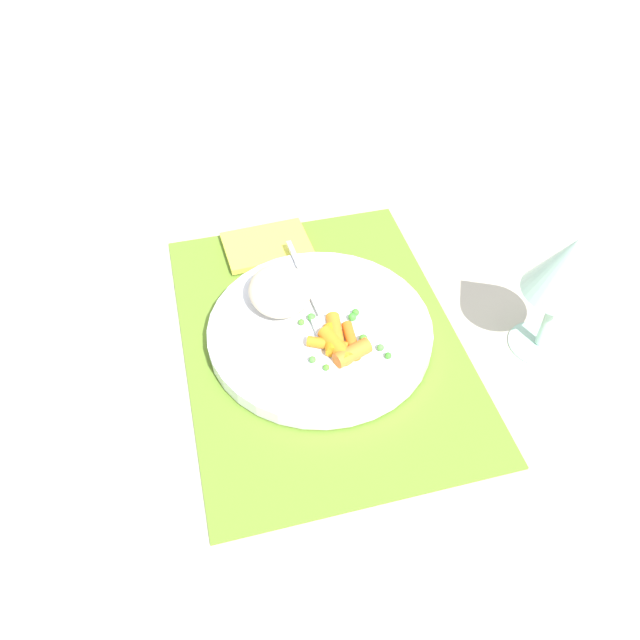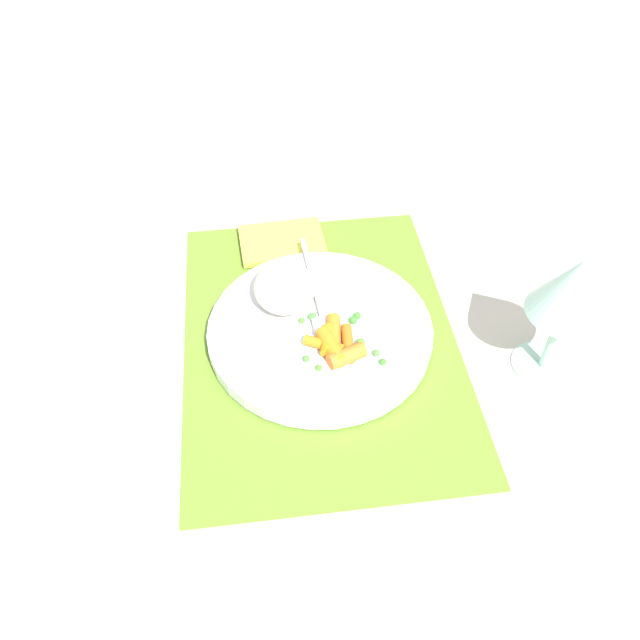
% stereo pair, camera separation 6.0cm
% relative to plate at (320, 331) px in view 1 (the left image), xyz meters
% --- Properties ---
extents(ground_plane, '(2.40, 2.40, 0.00)m').
position_rel_plate_xyz_m(ground_plane, '(0.00, 0.00, -0.01)').
color(ground_plane, beige).
extents(placemat, '(0.43, 0.32, 0.01)m').
position_rel_plate_xyz_m(placemat, '(0.00, 0.00, -0.01)').
color(placemat, olive).
rests_on(placemat, ground_plane).
extents(plate, '(0.26, 0.26, 0.02)m').
position_rel_plate_xyz_m(plate, '(0.00, 0.00, 0.00)').
color(plate, white).
rests_on(plate, placemat).
extents(rice_mound, '(0.08, 0.07, 0.04)m').
position_rel_plate_xyz_m(rice_mound, '(-0.05, -0.04, 0.03)').
color(rice_mound, beige).
rests_on(rice_mound, plate).
extents(carrot_portion, '(0.08, 0.07, 0.02)m').
position_rel_plate_xyz_m(carrot_portion, '(0.04, 0.01, 0.02)').
color(carrot_portion, orange).
rests_on(carrot_portion, plate).
extents(pea_scatter, '(0.08, 0.09, 0.01)m').
position_rel_plate_xyz_m(pea_scatter, '(0.02, 0.02, 0.01)').
color(pea_scatter, green).
rests_on(pea_scatter, plate).
extents(fork, '(0.19, 0.02, 0.01)m').
position_rel_plate_xyz_m(fork, '(-0.04, -0.00, 0.01)').
color(fork, silver).
rests_on(fork, plate).
extents(wine_glass, '(0.08, 0.08, 0.16)m').
position_rel_plate_xyz_m(wine_glass, '(0.07, 0.25, 0.10)').
color(wine_glass, '#B2E0CC').
rests_on(wine_glass, ground_plane).
extents(napkin, '(0.09, 0.12, 0.01)m').
position_rel_plate_xyz_m(napkin, '(-0.17, -0.03, -0.00)').
color(napkin, '#EAE54C').
rests_on(napkin, placemat).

